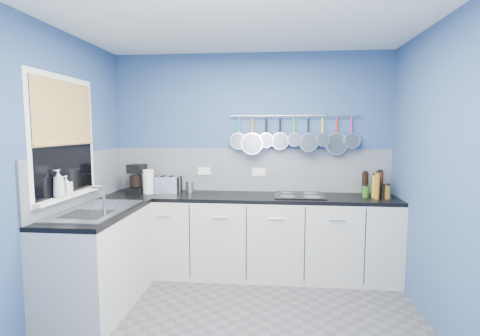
% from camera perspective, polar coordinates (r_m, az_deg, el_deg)
% --- Properties ---
extents(floor, '(3.20, 3.00, 0.02)m').
position_cam_1_polar(floor, '(3.26, -0.48, -24.14)').
color(floor, '#47474C').
rests_on(floor, ground).
extents(ceiling, '(3.20, 3.00, 0.02)m').
position_cam_1_polar(ceiling, '(2.95, -0.53, 23.44)').
color(ceiling, white).
rests_on(ceiling, ground).
extents(wall_back, '(3.20, 0.02, 2.50)m').
position_cam_1_polar(wall_back, '(4.34, 1.66, 1.04)').
color(wall_back, '#304C7C').
rests_on(wall_back, ground).
extents(wall_front, '(3.20, 0.02, 2.50)m').
position_cam_1_polar(wall_front, '(1.38, -7.42, -9.91)').
color(wall_front, '#304C7C').
rests_on(wall_front, ground).
extents(wall_left, '(0.02, 3.00, 2.50)m').
position_cam_1_polar(wall_left, '(3.41, -28.47, -1.04)').
color(wall_left, '#304C7C').
rests_on(wall_left, ground).
extents(wall_right, '(0.02, 3.00, 2.50)m').
position_cam_1_polar(wall_right, '(3.11, 30.47, -1.77)').
color(wall_right, '#304C7C').
rests_on(wall_right, ground).
extents(backsplash_back, '(3.20, 0.02, 0.50)m').
position_cam_1_polar(backsplash_back, '(4.32, 1.63, -0.30)').
color(backsplash_back, '#9296A0').
rests_on(backsplash_back, wall_back).
extents(backsplash_left, '(0.02, 1.80, 0.50)m').
position_cam_1_polar(backsplash_left, '(3.92, -23.22, -1.45)').
color(backsplash_left, '#9296A0').
rests_on(backsplash_left, wall_left).
extents(cabinet_run_back, '(3.20, 0.60, 0.86)m').
position_cam_1_polar(cabinet_run_back, '(4.19, 1.32, -10.58)').
color(cabinet_run_back, '#BCB6AD').
rests_on(cabinet_run_back, ground).
extents(worktop_back, '(3.20, 0.60, 0.04)m').
position_cam_1_polar(worktop_back, '(4.08, 1.33, -4.52)').
color(worktop_back, black).
rests_on(worktop_back, cabinet_run_back).
extents(cabinet_run_left, '(0.60, 1.20, 0.86)m').
position_cam_1_polar(cabinet_run_left, '(3.69, -21.03, -13.31)').
color(cabinet_run_left, '#BCB6AD').
rests_on(cabinet_run_left, ground).
extents(worktop_left, '(0.60, 1.20, 0.04)m').
position_cam_1_polar(worktop_left, '(3.57, -21.30, -6.47)').
color(worktop_left, black).
rests_on(worktop_left, cabinet_run_left).
extents(window_frame, '(0.01, 1.00, 1.10)m').
position_cam_1_polar(window_frame, '(3.63, -25.59, 4.23)').
color(window_frame, white).
rests_on(window_frame, wall_left).
extents(window_glass, '(0.01, 0.90, 1.00)m').
position_cam_1_polar(window_glass, '(3.62, -25.53, 4.23)').
color(window_glass, black).
rests_on(window_glass, wall_left).
extents(bamboo_blind, '(0.01, 0.90, 0.55)m').
position_cam_1_polar(bamboo_blind, '(3.62, -25.58, 7.79)').
color(bamboo_blind, tan).
rests_on(bamboo_blind, wall_left).
extents(window_sill, '(0.10, 0.98, 0.03)m').
position_cam_1_polar(window_sill, '(3.66, -24.89, -3.84)').
color(window_sill, white).
rests_on(window_sill, wall_left).
extents(sink_unit, '(0.50, 0.95, 0.01)m').
position_cam_1_polar(sink_unit, '(3.56, -21.32, -6.09)').
color(sink_unit, silver).
rests_on(sink_unit, worktop_left).
extents(mixer_tap, '(0.12, 0.08, 0.26)m').
position_cam_1_polar(mixer_tap, '(3.31, -20.34, -4.73)').
color(mixer_tap, silver).
rests_on(mixer_tap, worktop_left).
extents(socket_left, '(0.15, 0.01, 0.09)m').
position_cam_1_polar(socket_left, '(4.39, -5.56, -0.50)').
color(socket_left, white).
rests_on(socket_left, backsplash_back).
extents(socket_right, '(0.15, 0.01, 0.09)m').
position_cam_1_polar(socket_right, '(4.31, 2.95, -0.60)').
color(socket_right, white).
rests_on(socket_right, backsplash_back).
extents(pot_rail, '(1.45, 0.02, 0.02)m').
position_cam_1_polar(pot_rail, '(4.26, 8.42, 8.03)').
color(pot_rail, silver).
rests_on(pot_rail, wall_back).
extents(soap_bottle_a, '(0.11, 0.11, 0.24)m').
position_cam_1_polar(soap_bottle_a, '(3.47, -26.30, -2.17)').
color(soap_bottle_a, white).
rests_on(soap_bottle_a, window_sill).
extents(soap_bottle_b, '(0.09, 0.09, 0.17)m').
position_cam_1_polar(soap_bottle_b, '(3.57, -25.34, -2.47)').
color(soap_bottle_b, white).
rests_on(soap_bottle_b, window_sill).
extents(paper_towel, '(0.15, 0.15, 0.27)m').
position_cam_1_polar(paper_towel, '(4.29, -14.01, -2.06)').
color(paper_towel, white).
rests_on(paper_towel, worktop_back).
extents(coffee_maker, '(0.22, 0.23, 0.33)m').
position_cam_1_polar(coffee_maker, '(4.38, -15.74, -1.59)').
color(coffee_maker, black).
rests_on(coffee_maker, worktop_back).
extents(toaster, '(0.32, 0.22, 0.18)m').
position_cam_1_polar(toaster, '(4.32, -11.17, -2.52)').
color(toaster, silver).
rests_on(toaster, worktop_back).
extents(canister, '(0.11, 0.11, 0.13)m').
position_cam_1_polar(canister, '(4.29, -7.76, -2.92)').
color(canister, silver).
rests_on(canister, worktop_back).
extents(hob, '(0.54, 0.48, 0.01)m').
position_cam_1_polar(hob, '(4.09, 9.18, -4.20)').
color(hob, black).
rests_on(hob, worktop_back).
extents(pan_0, '(0.19, 0.07, 0.38)m').
position_cam_1_polar(pan_0, '(4.26, -0.21, 5.51)').
color(pan_0, silver).
rests_on(pan_0, pot_rail).
extents(pan_1, '(0.25, 0.11, 0.44)m').
position_cam_1_polar(pan_1, '(4.25, 1.92, 5.11)').
color(pan_1, silver).
rests_on(pan_1, pot_rail).
extents(pan_2, '(0.18, 0.08, 0.37)m').
position_cam_1_polar(pan_2, '(4.24, 4.08, 5.62)').
color(pan_2, silver).
rests_on(pan_2, pot_rail).
extents(pan_3, '(0.20, 0.06, 0.39)m').
position_cam_1_polar(pan_3, '(4.24, 6.23, 5.46)').
color(pan_3, silver).
rests_on(pan_3, pot_rail).
extents(pan_4, '(0.16, 0.12, 0.35)m').
position_cam_1_polar(pan_4, '(4.24, 8.39, 5.70)').
color(pan_4, silver).
rests_on(pan_4, pot_rail).
extents(pan_5, '(0.22, 0.11, 0.41)m').
position_cam_1_polar(pan_5, '(4.25, 10.53, 5.26)').
color(pan_5, silver).
rests_on(pan_5, pot_rail).
extents(pan_6, '(0.16, 0.12, 0.35)m').
position_cam_1_polar(pan_6, '(4.27, 12.67, 5.61)').
color(pan_6, silver).
rests_on(pan_6, pot_rail).
extents(pan_7, '(0.25, 0.06, 0.44)m').
position_cam_1_polar(pan_7, '(4.29, 14.76, 4.93)').
color(pan_7, silver).
rests_on(pan_7, pot_rail).
extents(pan_8, '(0.18, 0.09, 0.37)m').
position_cam_1_polar(pan_8, '(4.32, 16.86, 5.36)').
color(pan_8, silver).
rests_on(pan_8, pot_rail).
extents(condiment_0, '(0.07, 0.07, 0.27)m').
position_cam_1_polar(condiment_0, '(4.31, 20.84, -2.28)').
color(condiment_0, '#4C190C').
rests_on(condiment_0, worktop_back).
extents(condiment_1, '(0.06, 0.06, 0.16)m').
position_cam_1_polar(condiment_1, '(4.32, 19.95, -2.97)').
color(condiment_1, '#3F721E').
rests_on(condiment_1, worktop_back).
extents(condiment_2, '(0.07, 0.07, 0.25)m').
position_cam_1_polar(condiment_2, '(4.28, 18.80, -2.37)').
color(condiment_2, black).
rests_on(condiment_2, worktop_back).
extents(condiment_3, '(0.06, 0.06, 0.12)m').
position_cam_1_polar(condiment_3, '(4.24, 21.35, -3.43)').
color(condiment_3, black).
rests_on(condiment_3, worktop_back).
extents(condiment_4, '(0.06, 0.06, 0.24)m').
position_cam_1_polar(condiment_4, '(4.19, 20.18, -2.67)').
color(condiment_4, olive).
rests_on(condiment_4, worktop_back).
extents(condiment_5, '(0.07, 0.07, 0.12)m').
position_cam_1_polar(condiment_5, '(4.18, 18.87, -3.48)').
color(condiment_5, '#265919').
rests_on(condiment_5, worktop_back).
extents(condiment_6, '(0.06, 0.06, 0.14)m').
position_cam_1_polar(condiment_6, '(4.16, 21.95, -3.49)').
color(condiment_6, brown).
rests_on(condiment_6, worktop_back).
extents(condiment_7, '(0.05, 0.05, 0.27)m').
position_cam_1_polar(condiment_7, '(4.09, 20.50, -2.64)').
color(condiment_7, '#8C5914').
rests_on(condiment_7, worktop_back).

